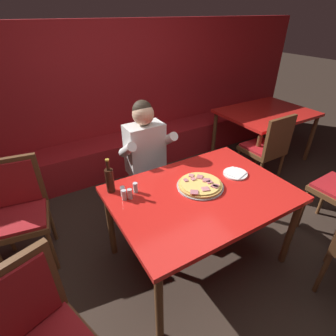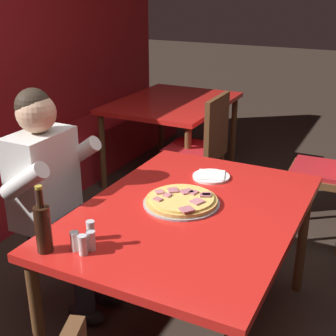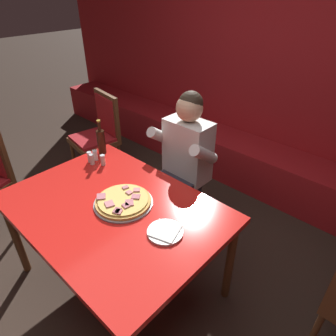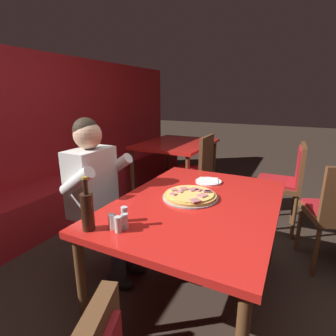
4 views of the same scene
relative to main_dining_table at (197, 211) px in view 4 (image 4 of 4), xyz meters
The scene contains 14 objects.
ground_plane 0.68m from the main_dining_table, ahead, with size 24.00×24.00×0.00m, color #33261E.
booth_bench 1.91m from the main_dining_table, 90.00° to the left, with size 6.46×0.48×0.46m, color #A3191E.
main_dining_table is the anchor object (origin of this frame).
pizza 0.11m from the main_dining_table, 64.23° to the left, with size 0.38×0.38×0.05m.
plate_white_paper 0.42m from the main_dining_table, ahead, with size 0.21×0.21×0.02m.
beer_bottle 0.75m from the main_dining_table, 148.25° to the left, with size 0.07×0.07×0.29m.
shaker_red_pepper_flakes 0.63m from the main_dining_table, 153.99° to the left, with size 0.04×0.04×0.09m.
shaker_black_pepper 0.54m from the main_dining_table, 149.45° to the left, with size 0.04×0.04×0.09m.
shaker_parmesan 0.62m from the main_dining_table, 158.34° to the left, with size 0.04×0.04×0.09m.
shaker_oregano 0.58m from the main_dining_table, 157.61° to the left, with size 0.04×0.04×0.09m.
diner_seated_blue_shirt 0.77m from the main_dining_table, 96.03° to the left, with size 0.53×0.53×1.27m.
dining_chair_side_aisle 1.54m from the main_dining_table, 20.56° to the left, with size 0.44×0.44×0.96m.
dining_chair_far_left 1.45m from the main_dining_table, 19.80° to the right, with size 0.46×0.46×0.95m.
background_dining_table 2.23m from the main_dining_table, 28.42° to the left, with size 1.26×0.96×0.75m.
Camera 4 is at (-1.54, -0.55, 1.44)m, focal length 28.00 mm.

